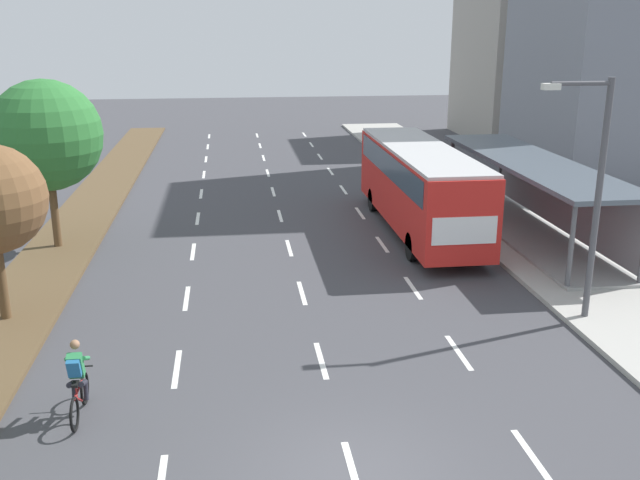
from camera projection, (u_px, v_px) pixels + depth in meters
ground_plane at (354, 477)px, 13.10m from camera, size 140.00×140.00×0.00m
median_strip at (87, 213)px, 31.07m from camera, size 2.60×52.00×0.12m
sidewalk_right at (477, 200)px, 33.18m from camera, size 4.50×52.00×0.15m
lane_divider_left at (198, 218)px, 30.38m from camera, size 0.14×48.30×0.01m
lane_divider_center at (280, 216)px, 30.81m from camera, size 0.14×48.30×0.01m
lane_divider_right at (360, 213)px, 31.23m from camera, size 0.14×48.30×0.01m
bus_shelter at (536, 189)px, 27.34m from camera, size 2.90×12.90×2.86m
bus at (419, 181)px, 27.90m from camera, size 2.54×11.29×3.37m
cyclist at (78, 383)px, 14.89m from camera, size 0.46×1.82×1.71m
median_tree_third at (46, 136)px, 25.12m from camera, size 3.91×3.91×6.01m
streetlight at (593, 184)px, 18.83m from camera, size 1.91×0.24×6.50m
building_mid_right at (515, 42)px, 50.01m from camera, size 6.11×9.73×13.33m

